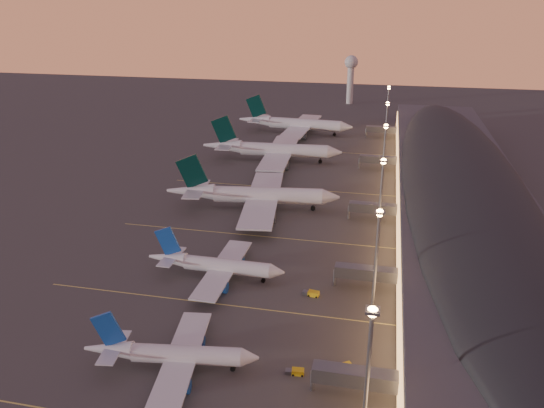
{
  "coord_description": "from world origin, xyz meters",
  "views": [
    {
      "loc": [
        35.7,
        -109.95,
        69.25
      ],
      "look_at": [
        2.0,
        45.0,
        7.0
      ],
      "focal_mm": 35.0,
      "sensor_mm": 36.0,
      "label": 1
    }
  ],
  "objects_px": {
    "airliner_wide_far": "(295,124)",
    "radar_tower": "(351,71)",
    "airliner_narrow_south": "(172,354)",
    "baggage_tug_c": "(311,293)",
    "airliner_wide_near": "(253,195)",
    "baggage_tug_b": "(344,367)",
    "airliner_wide_mid": "(272,150)",
    "airliner_narrow_north": "(215,265)",
    "baggage_tug_a": "(296,372)"
  },
  "relations": [
    {
      "from": "airliner_narrow_north",
      "to": "airliner_wide_near",
      "type": "distance_m",
      "value": 49.3
    },
    {
      "from": "airliner_narrow_north",
      "to": "baggage_tug_b",
      "type": "bearing_deg",
      "value": -38.87
    },
    {
      "from": "airliner_narrow_north",
      "to": "radar_tower",
      "type": "bearing_deg",
      "value": 87.3
    },
    {
      "from": "airliner_narrow_north",
      "to": "airliner_wide_far",
      "type": "relative_size",
      "value": 0.59
    },
    {
      "from": "airliner_narrow_north",
      "to": "baggage_tug_b",
      "type": "distance_m",
      "value": 47.41
    },
    {
      "from": "baggage_tug_b",
      "to": "airliner_wide_far",
      "type": "bearing_deg",
      "value": 68.75
    },
    {
      "from": "airliner_wide_near",
      "to": "airliner_wide_far",
      "type": "relative_size",
      "value": 0.96
    },
    {
      "from": "airliner_wide_mid",
      "to": "baggage_tug_c",
      "type": "height_order",
      "value": "airliner_wide_mid"
    },
    {
      "from": "airliner_narrow_south",
      "to": "baggage_tug_b",
      "type": "height_order",
      "value": "airliner_narrow_south"
    },
    {
      "from": "airliner_wide_far",
      "to": "radar_tower",
      "type": "distance_m",
      "value": 96.28
    },
    {
      "from": "baggage_tug_a",
      "to": "airliner_wide_near",
      "type": "bearing_deg",
      "value": 104.8
    },
    {
      "from": "airliner_narrow_north",
      "to": "radar_tower",
      "type": "distance_m",
      "value": 253.5
    },
    {
      "from": "baggage_tug_c",
      "to": "airliner_wide_near",
      "type": "bearing_deg",
      "value": 127.56
    },
    {
      "from": "airliner_narrow_north",
      "to": "airliner_wide_near",
      "type": "xyz_separation_m",
      "value": [
        -2.29,
        49.23,
        1.53
      ]
    },
    {
      "from": "airliner_wide_mid",
      "to": "baggage_tug_a",
      "type": "xyz_separation_m",
      "value": [
        35.35,
        -140.65,
        -4.69
      ]
    },
    {
      "from": "airliner_narrow_north",
      "to": "airliner_wide_mid",
      "type": "height_order",
      "value": "airliner_wide_mid"
    },
    {
      "from": "baggage_tug_c",
      "to": "baggage_tug_a",
      "type": "bearing_deg",
      "value": -78.28
    },
    {
      "from": "airliner_wide_near",
      "to": "radar_tower",
      "type": "bearing_deg",
      "value": 77.64
    },
    {
      "from": "airliner_wide_far",
      "to": "baggage_tug_b",
      "type": "distance_m",
      "value": 195.26
    },
    {
      "from": "airliner_wide_far",
      "to": "radar_tower",
      "type": "height_order",
      "value": "radar_tower"
    },
    {
      "from": "airliner_wide_mid",
      "to": "radar_tower",
      "type": "xyz_separation_m",
      "value": [
        23.15,
        145.43,
        16.68
      ]
    },
    {
      "from": "airliner_wide_mid",
      "to": "airliner_wide_near",
      "type": "bearing_deg",
      "value": -87.22
    },
    {
      "from": "baggage_tug_b",
      "to": "airliner_narrow_north",
      "type": "bearing_deg",
      "value": 106.31
    },
    {
      "from": "airliner_wide_far",
      "to": "airliner_narrow_north",
      "type": "bearing_deg",
      "value": -83.88
    },
    {
      "from": "airliner_narrow_south",
      "to": "baggage_tug_c",
      "type": "relative_size",
      "value": 8.2
    },
    {
      "from": "radar_tower",
      "to": "baggage_tug_c",
      "type": "xyz_separation_m",
      "value": [
        11.01,
        -256.27,
        -21.32
      ]
    },
    {
      "from": "airliner_wide_far",
      "to": "radar_tower",
      "type": "bearing_deg",
      "value": 80.2
    },
    {
      "from": "airliner_wide_far",
      "to": "baggage_tug_a",
      "type": "relative_size",
      "value": 16.67
    },
    {
      "from": "baggage_tug_b",
      "to": "baggage_tug_c",
      "type": "bearing_deg",
      "value": 77.45
    },
    {
      "from": "airliner_narrow_north",
      "to": "airliner_wide_far",
      "type": "distance_m",
      "value": 160.32
    },
    {
      "from": "airliner_wide_near",
      "to": "radar_tower",
      "type": "height_order",
      "value": "radar_tower"
    },
    {
      "from": "airliner_narrow_north",
      "to": "airliner_wide_near",
      "type": "height_order",
      "value": "airliner_wide_near"
    },
    {
      "from": "airliner_wide_mid",
      "to": "baggage_tug_a",
      "type": "distance_m",
      "value": 145.1
    },
    {
      "from": "airliner_narrow_north",
      "to": "baggage_tug_c",
      "type": "bearing_deg",
      "value": -7.74
    },
    {
      "from": "airliner_wide_near",
      "to": "radar_tower",
      "type": "relative_size",
      "value": 1.86
    },
    {
      "from": "airliner_wide_near",
      "to": "airliner_wide_far",
      "type": "distance_m",
      "value": 111.03
    },
    {
      "from": "airliner_narrow_north",
      "to": "airliner_wide_far",
      "type": "bearing_deg",
      "value": 93.21
    },
    {
      "from": "airliner_wide_far",
      "to": "baggage_tug_c",
      "type": "bearing_deg",
      "value": -74.97
    },
    {
      "from": "radar_tower",
      "to": "baggage_tug_a",
      "type": "distance_m",
      "value": 287.14
    },
    {
      "from": "airliner_narrow_south",
      "to": "radar_tower",
      "type": "relative_size",
      "value": 1.08
    },
    {
      "from": "airliner_narrow_south",
      "to": "baggage_tug_c",
      "type": "bearing_deg",
      "value": 47.03
    },
    {
      "from": "airliner_narrow_north",
      "to": "radar_tower",
      "type": "height_order",
      "value": "radar_tower"
    },
    {
      "from": "airliner_narrow_south",
      "to": "airliner_wide_mid",
      "type": "bearing_deg",
      "value": 86.29
    },
    {
      "from": "radar_tower",
      "to": "baggage_tug_c",
      "type": "distance_m",
      "value": 257.39
    },
    {
      "from": "airliner_narrow_north",
      "to": "baggage_tug_c",
      "type": "xyz_separation_m",
      "value": [
        26.09,
        -3.88,
        -2.89
      ]
    },
    {
      "from": "airliner_narrow_north",
      "to": "baggage_tug_b",
      "type": "height_order",
      "value": "airliner_narrow_north"
    },
    {
      "from": "airliner_narrow_south",
      "to": "airliner_wide_near",
      "type": "bearing_deg",
      "value": 85.37
    },
    {
      "from": "airliner_narrow_south",
      "to": "baggage_tug_a",
      "type": "height_order",
      "value": "airliner_narrow_south"
    },
    {
      "from": "baggage_tug_b",
      "to": "airliner_wide_near",
      "type": "bearing_deg",
      "value": 81.92
    },
    {
      "from": "airliner_narrow_south",
      "to": "radar_tower",
      "type": "xyz_separation_m",
      "value": [
        12.16,
        289.5,
        18.62
      ]
    }
  ]
}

